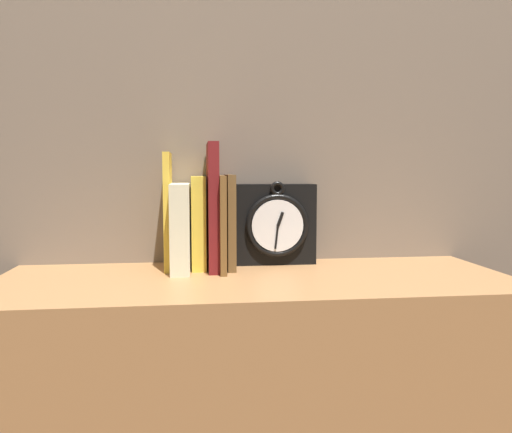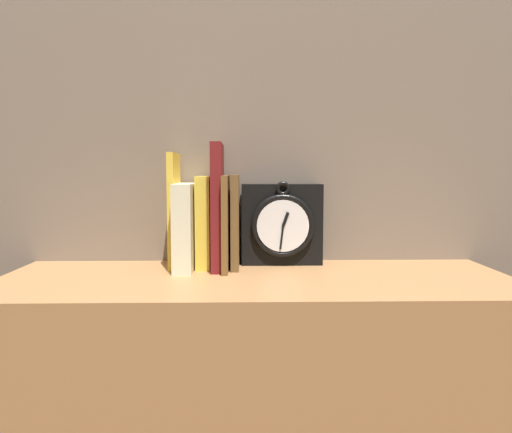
{
  "view_description": "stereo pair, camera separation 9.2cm",
  "coord_description": "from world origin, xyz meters",
  "views": [
    {
      "loc": [
        -0.11,
        -0.91,
        0.97
      ],
      "look_at": [
        0.0,
        0.0,
        0.88
      ],
      "focal_mm": 35.0,
      "sensor_mm": 36.0,
      "label": 1
    },
    {
      "loc": [
        -0.02,
        -0.92,
        0.97
      ],
      "look_at": [
        0.0,
        0.0,
        0.88
      ],
      "focal_mm": 35.0,
      "sensor_mm": 36.0,
      "label": 2
    }
  ],
  "objects": [
    {
      "name": "book_slot0_yellow",
      "position": [
        -0.17,
        0.11,
        0.89
      ],
      "size": [
        0.01,
        0.11,
        0.23
      ],
      "color": "yellow",
      "rests_on": "bookshelf"
    },
    {
      "name": "book_slot2_yellow",
      "position": [
        -0.1,
        0.11,
        0.86
      ],
      "size": [
        0.03,
        0.11,
        0.19
      ],
      "color": "yellow",
      "rests_on": "bookshelf"
    },
    {
      "name": "wall_back",
      "position": [
        0.0,
        0.2,
        1.3
      ],
      "size": [
        6.0,
        0.05,
        2.6
      ],
      "color": "#756656",
      "rests_on": "ground_plane"
    },
    {
      "name": "book_slot4_brown",
      "position": [
        -0.06,
        0.09,
        0.86
      ],
      "size": [
        0.01,
        0.16,
        0.19
      ],
      "color": "brown",
      "rests_on": "bookshelf"
    },
    {
      "name": "book_slot5_brown",
      "position": [
        -0.04,
        0.11,
        0.87
      ],
      "size": [
        0.02,
        0.12,
        0.19
      ],
      "color": "brown",
      "rests_on": "bookshelf"
    },
    {
      "name": "book_slot3_maroon",
      "position": [
        -0.08,
        0.1,
        0.9
      ],
      "size": [
        0.02,
        0.14,
        0.25
      ],
      "color": "maroon",
      "rests_on": "bookshelf"
    },
    {
      "name": "clock",
      "position": [
        0.06,
        0.14,
        0.86
      ],
      "size": [
        0.17,
        0.07,
        0.18
      ],
      "color": "black",
      "rests_on": "bookshelf"
    },
    {
      "name": "book_slot1_cream",
      "position": [
        -0.14,
        0.09,
        0.86
      ],
      "size": [
        0.04,
        0.16,
        0.17
      ],
      "color": "beige",
      "rests_on": "bookshelf"
    }
  ]
}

